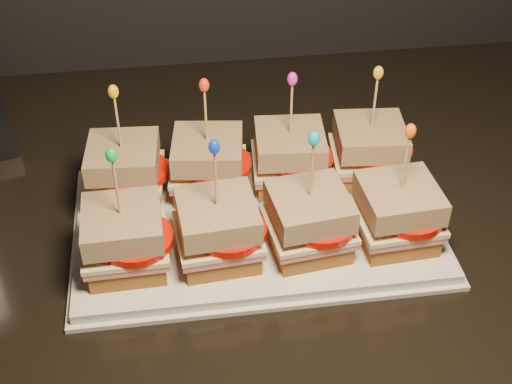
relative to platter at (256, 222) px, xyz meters
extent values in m
cube|color=black|center=(0.11, 0.07, -0.03)|extent=(2.21, 0.71, 0.03)
cube|color=white|center=(0.00, 0.00, 0.00)|extent=(0.42, 0.26, 0.02)
cube|color=white|center=(0.00, 0.00, -0.01)|extent=(0.44, 0.27, 0.01)
cube|color=brown|center=(-0.15, 0.06, 0.02)|extent=(0.09, 0.09, 0.02)
cube|color=#B85C51|center=(-0.15, 0.06, 0.04)|extent=(0.10, 0.09, 0.01)
cube|color=beige|center=(-0.15, 0.06, 0.04)|extent=(0.10, 0.10, 0.01)
cylinder|color=#BE1104|center=(-0.14, 0.05, 0.05)|extent=(0.08, 0.08, 0.01)
cube|color=#552F0E|center=(-0.15, 0.06, 0.07)|extent=(0.09, 0.09, 0.03)
cylinder|color=tan|center=(-0.15, 0.06, 0.11)|extent=(0.00, 0.00, 0.09)
ellipsoid|color=#F4B40B|center=(-0.15, 0.06, 0.16)|extent=(0.01, 0.01, 0.02)
cube|color=brown|center=(-0.05, 0.06, 0.02)|extent=(0.09, 0.09, 0.02)
cube|color=#B85C51|center=(-0.05, 0.06, 0.04)|extent=(0.10, 0.10, 0.01)
cube|color=beige|center=(-0.05, 0.06, 0.04)|extent=(0.10, 0.10, 0.01)
cylinder|color=#BE1104|center=(-0.04, 0.05, 0.05)|extent=(0.08, 0.08, 0.01)
cube|color=#552F0E|center=(-0.05, 0.06, 0.07)|extent=(0.09, 0.09, 0.03)
cylinder|color=tan|center=(-0.05, 0.06, 0.11)|extent=(0.00, 0.00, 0.09)
ellipsoid|color=red|center=(-0.05, 0.06, 0.16)|extent=(0.01, 0.01, 0.02)
cube|color=brown|center=(0.05, 0.06, 0.02)|extent=(0.09, 0.09, 0.02)
cube|color=#B85C51|center=(0.05, 0.06, 0.04)|extent=(0.10, 0.09, 0.01)
cube|color=beige|center=(0.05, 0.06, 0.04)|extent=(0.10, 0.10, 0.01)
cylinder|color=#BE1104|center=(0.06, 0.05, 0.05)|extent=(0.08, 0.08, 0.01)
cube|color=#552F0E|center=(0.05, 0.06, 0.07)|extent=(0.09, 0.09, 0.03)
cylinder|color=tan|center=(0.05, 0.06, 0.11)|extent=(0.00, 0.00, 0.09)
ellipsoid|color=#D324AF|center=(0.05, 0.06, 0.16)|extent=(0.01, 0.01, 0.02)
cube|color=brown|center=(0.15, 0.06, 0.02)|extent=(0.09, 0.09, 0.02)
cube|color=#B85C51|center=(0.15, 0.06, 0.04)|extent=(0.10, 0.09, 0.01)
cube|color=beige|center=(0.15, 0.06, 0.04)|extent=(0.10, 0.10, 0.01)
cylinder|color=#BE1104|center=(0.16, 0.05, 0.05)|extent=(0.08, 0.08, 0.01)
cube|color=#552F0E|center=(0.15, 0.06, 0.07)|extent=(0.09, 0.09, 0.03)
cylinder|color=tan|center=(0.15, 0.06, 0.11)|extent=(0.00, 0.00, 0.09)
ellipsoid|color=gold|center=(0.15, 0.06, 0.16)|extent=(0.01, 0.01, 0.02)
cube|color=brown|center=(-0.15, -0.06, 0.02)|extent=(0.08, 0.08, 0.02)
cube|color=#B85C51|center=(-0.15, -0.06, 0.04)|extent=(0.09, 0.09, 0.01)
cube|color=beige|center=(-0.15, -0.06, 0.04)|extent=(0.09, 0.09, 0.01)
cylinder|color=#BE1104|center=(-0.14, -0.07, 0.05)|extent=(0.08, 0.08, 0.01)
cube|color=#552F0E|center=(-0.15, -0.06, 0.07)|extent=(0.09, 0.09, 0.03)
cylinder|color=tan|center=(-0.15, -0.06, 0.11)|extent=(0.00, 0.00, 0.09)
ellipsoid|color=green|center=(-0.15, -0.06, 0.16)|extent=(0.01, 0.01, 0.02)
cube|color=brown|center=(-0.05, -0.06, 0.02)|extent=(0.09, 0.09, 0.02)
cube|color=#B85C51|center=(-0.05, -0.06, 0.04)|extent=(0.10, 0.09, 0.01)
cube|color=beige|center=(-0.05, -0.06, 0.04)|extent=(0.10, 0.09, 0.01)
cylinder|color=#BE1104|center=(-0.04, -0.07, 0.05)|extent=(0.08, 0.08, 0.01)
cube|color=#552F0E|center=(-0.05, -0.06, 0.07)|extent=(0.09, 0.09, 0.03)
cylinder|color=tan|center=(-0.05, -0.06, 0.11)|extent=(0.00, 0.00, 0.09)
ellipsoid|color=blue|center=(-0.05, -0.06, 0.16)|extent=(0.01, 0.01, 0.02)
cube|color=brown|center=(0.05, -0.06, 0.02)|extent=(0.09, 0.09, 0.02)
cube|color=#B85C51|center=(0.05, -0.06, 0.04)|extent=(0.10, 0.10, 0.01)
cube|color=beige|center=(0.05, -0.06, 0.04)|extent=(0.10, 0.10, 0.01)
cylinder|color=#BE1104|center=(0.06, -0.07, 0.05)|extent=(0.08, 0.08, 0.01)
cube|color=#552F0E|center=(0.05, -0.06, 0.07)|extent=(0.09, 0.09, 0.03)
cylinder|color=tan|center=(0.05, -0.06, 0.11)|extent=(0.00, 0.00, 0.09)
ellipsoid|color=#08BCBC|center=(0.05, -0.06, 0.16)|extent=(0.01, 0.01, 0.02)
cube|color=brown|center=(0.15, -0.06, 0.02)|extent=(0.09, 0.09, 0.02)
cube|color=#B85C51|center=(0.15, -0.06, 0.04)|extent=(0.09, 0.09, 0.01)
cube|color=beige|center=(0.15, -0.06, 0.04)|extent=(0.10, 0.09, 0.01)
cylinder|color=#BE1104|center=(0.16, -0.07, 0.05)|extent=(0.08, 0.08, 0.01)
cube|color=#552F0E|center=(0.15, -0.06, 0.07)|extent=(0.09, 0.09, 0.03)
cylinder|color=tan|center=(0.15, -0.06, 0.11)|extent=(0.00, 0.00, 0.09)
ellipsoid|color=#E65D10|center=(0.15, -0.06, 0.16)|extent=(0.01, 0.01, 0.02)
camera|label=1|loc=(-0.09, -0.64, 0.57)|focal=50.00mm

